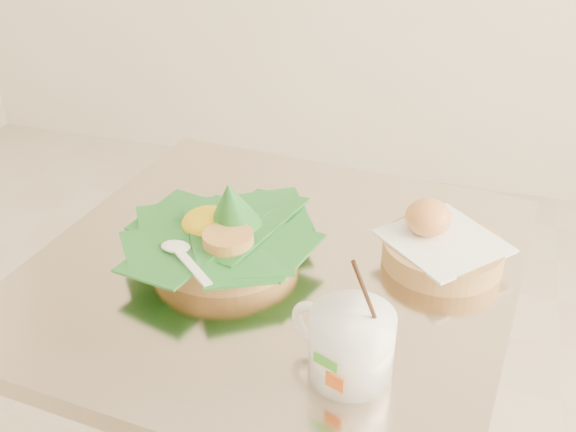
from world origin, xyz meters
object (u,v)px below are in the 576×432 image
(cafe_table, at_px, (275,375))
(coffee_mug, at_px, (349,342))
(rice_basket, at_px, (224,233))
(bread_basket, at_px, (440,245))

(cafe_table, distance_m, coffee_mug, 0.37)
(rice_basket, height_order, coffee_mug, coffee_mug)
(cafe_table, bearing_deg, coffee_mug, -50.77)
(bread_basket, xyz_separation_m, coffee_mug, (-0.08, -0.28, 0.02))
(rice_basket, bearing_deg, bread_basket, 13.81)
(rice_basket, bearing_deg, cafe_table, -3.56)
(cafe_table, relative_size, coffee_mug, 4.31)
(cafe_table, height_order, coffee_mug, coffee_mug)
(coffee_mug, bearing_deg, bread_basket, 74.41)
(rice_basket, distance_m, bread_basket, 0.33)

